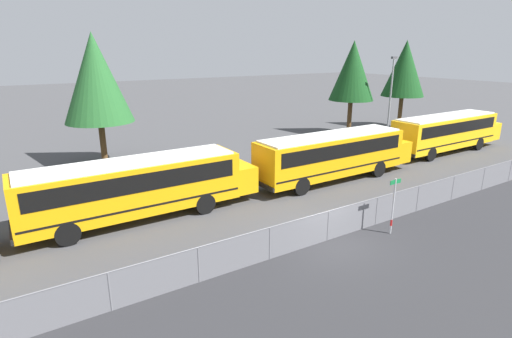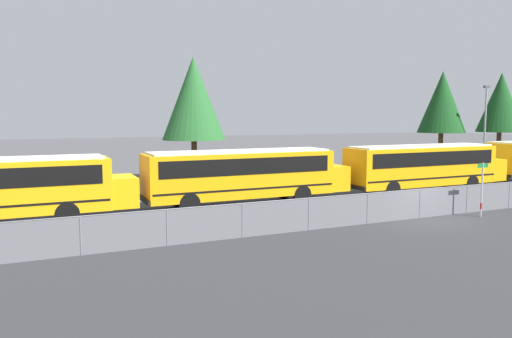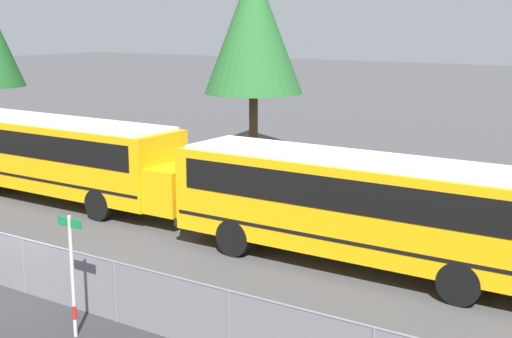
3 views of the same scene
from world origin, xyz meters
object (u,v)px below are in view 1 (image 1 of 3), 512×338
(school_bus_2, at_px, (334,153))
(tree_1, at_px, (353,71))
(street_sign, at_px, (393,205))
(tree_3, at_px, (405,69))
(light_pole, at_px, (391,94))
(school_bus_3, at_px, (447,130))
(tree_0, at_px, (96,78))
(school_bus_1, at_px, (139,184))

(school_bus_2, height_order, tree_1, tree_1)
(street_sign, xyz_separation_m, tree_3, (22.14, 17.26, 4.82))
(tree_3, bearing_deg, light_pole, -151.37)
(street_sign, xyz_separation_m, light_pole, (16.63, 14.25, 2.75))
(school_bus_2, relative_size, tree_1, 1.32)
(school_bus_3, distance_m, street_sign, 18.12)
(school_bus_3, height_order, tree_1, tree_1)
(school_bus_3, xyz_separation_m, street_sign, (-16.29, -7.93, -0.41))
(school_bus_2, bearing_deg, light_pole, 27.22)
(school_bus_3, relative_size, tree_1, 1.32)
(tree_0, bearing_deg, street_sign, -66.59)
(school_bus_1, relative_size, light_pole, 1.58)
(tree_0, bearing_deg, school_bus_3, -25.12)
(tree_0, bearing_deg, tree_3, -4.26)
(school_bus_1, xyz_separation_m, school_bus_2, (12.54, -0.51, 0.00))
(school_bus_2, height_order, light_pole, light_pole)
(school_bus_2, xyz_separation_m, tree_1, (11.48, 10.12, 4.36))
(street_sign, xyz_separation_m, tree_1, (14.76, 17.50, 4.78))
(school_bus_1, bearing_deg, light_pole, 13.79)
(street_sign, distance_m, tree_1, 23.38)
(school_bus_1, distance_m, school_bus_2, 12.55)
(school_bus_1, relative_size, tree_3, 1.31)
(school_bus_1, bearing_deg, tree_3, 16.60)
(light_pole, bearing_deg, street_sign, -139.41)
(school_bus_2, distance_m, school_bus_3, 13.03)
(school_bus_2, distance_m, street_sign, 8.08)
(tree_3, bearing_deg, school_bus_3, -122.11)
(school_bus_1, xyz_separation_m, street_sign, (9.27, -7.89, -0.41))
(tree_3, bearing_deg, tree_1, 178.13)
(school_bus_2, bearing_deg, tree_3, 27.63)
(school_bus_2, xyz_separation_m, tree_3, (18.87, 9.88, 4.41))
(school_bus_2, height_order, tree_3, tree_3)
(street_sign, relative_size, tree_1, 0.30)
(school_bus_1, distance_m, school_bus_3, 25.56)
(school_bus_2, relative_size, tree_0, 1.27)
(school_bus_1, height_order, tree_0, tree_0)
(light_pole, bearing_deg, school_bus_2, -152.78)
(light_pole, bearing_deg, tree_3, 28.63)
(street_sign, bearing_deg, tree_1, 49.86)
(school_bus_1, xyz_separation_m, tree_0, (0.81, 11.64, 4.41))
(light_pole, xyz_separation_m, tree_3, (5.51, 3.01, 2.08))
(school_bus_1, height_order, school_bus_2, same)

